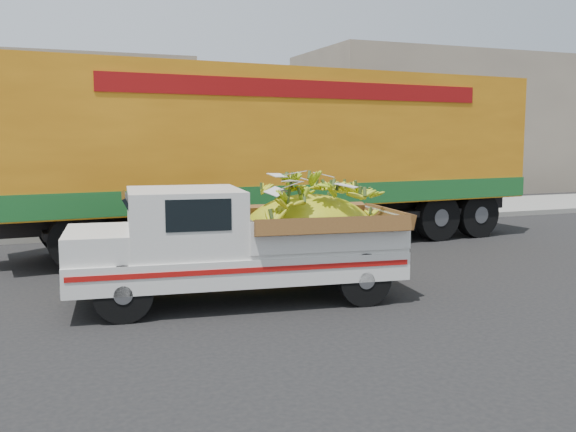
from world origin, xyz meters
name	(u,v)px	position (x,y,z in m)	size (l,w,h in m)	color
ground	(330,298)	(0.00, 0.00, 0.00)	(100.00, 100.00, 0.00)	black
curb	(208,230)	(0.00, 7.19, 0.07)	(60.00, 0.25, 0.15)	gray
sidewalk	(190,220)	(0.00, 9.29, 0.07)	(60.00, 4.00, 0.14)	gray
building_right	(456,124)	(14.00, 16.19, 3.00)	(14.00, 6.00, 6.00)	gray
pickup_truck	(261,240)	(-0.97, 0.33, 0.89)	(4.91, 2.28, 1.66)	black
semi_trailer	(284,150)	(1.11, 4.74, 2.12)	(12.04, 3.41, 3.80)	black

